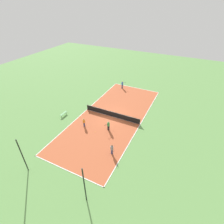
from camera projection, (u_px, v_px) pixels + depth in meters
name	position (u px, v px, depth m)	size (l,w,h in m)	color
ground_plane	(112.00, 117.00, 28.73)	(80.00, 80.00, 0.00)	#60934C
court_surface	(112.00, 116.00, 28.73)	(9.80, 23.69, 0.02)	#B75633
tennis_net	(112.00, 114.00, 28.43)	(9.60, 0.10, 1.02)	black
bench	(64.00, 114.00, 28.77)	(0.36, 1.51, 0.45)	#4C8C4C
player_center_orange	(84.00, 122.00, 26.18)	(0.49, 0.49, 1.39)	navy
player_baseline_gray	(112.00, 149.00, 21.55)	(0.84, 0.94, 1.48)	navy
player_near_blue	(122.00, 84.00, 36.86)	(0.96, 0.79, 1.62)	navy
player_far_green	(108.00, 125.00, 25.41)	(0.58, 0.99, 1.53)	black
tennis_ball_right_alley	(95.00, 132.00, 25.41)	(0.07, 0.07, 0.07)	#CCE033
tennis_ball_midcourt	(45.00, 155.00, 21.77)	(0.07, 0.07, 0.07)	#CCE033
fence_post_back_left	(84.00, 185.00, 15.77)	(0.12, 0.12, 4.71)	black
fence_post_back_right	(22.00, 156.00, 18.67)	(0.12, 0.12, 4.71)	black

